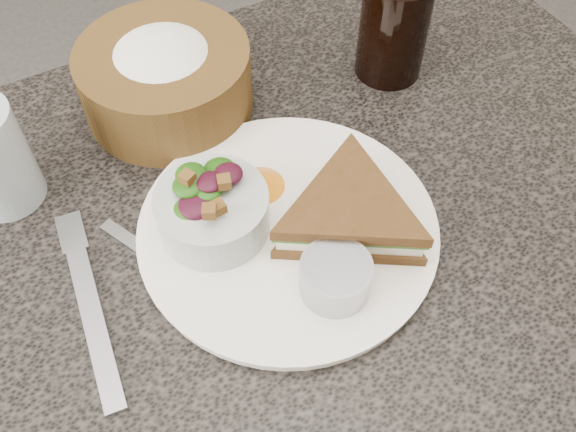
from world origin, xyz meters
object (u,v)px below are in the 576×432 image
(bread_basket, at_px, (164,70))
(dining_table, at_px, (282,362))
(sandwich, at_px, (350,213))
(cola_glass, at_px, (394,23))
(dinner_plate, at_px, (288,229))
(dressing_ramekin, at_px, (335,277))
(salad_bowl, at_px, (212,206))

(bread_basket, bearing_deg, dining_table, -80.45)
(sandwich, bearing_deg, cola_glass, 79.07)
(dining_table, height_order, bread_basket, bread_basket)
(sandwich, relative_size, cola_glass, 1.24)
(dinner_plate, bearing_deg, sandwich, -30.14)
(dining_table, bearing_deg, bread_basket, 99.55)
(dinner_plate, bearing_deg, dining_table, 88.39)
(dressing_ramekin, relative_size, cola_glass, 0.48)
(sandwich, height_order, cola_glass, cola_glass)
(dinner_plate, xyz_separation_m, bread_basket, (-0.04, 0.24, 0.05))
(dining_table, distance_m, sandwich, 0.42)
(dressing_ramekin, relative_size, bread_basket, 0.34)
(dining_table, distance_m, salad_bowl, 0.43)
(dinner_plate, distance_m, sandwich, 0.07)
(dining_table, height_order, sandwich, sandwich)
(dining_table, relative_size, bread_basket, 4.98)
(dining_table, xyz_separation_m, dinner_plate, (-0.00, -0.02, 0.38))
(bread_basket, bearing_deg, salad_bowl, -98.90)
(dinner_plate, xyz_separation_m, sandwich, (0.05, -0.03, 0.03))
(salad_bowl, distance_m, dressing_ramekin, 0.14)
(dinner_plate, height_order, bread_basket, bread_basket)
(dinner_plate, relative_size, cola_glass, 2.16)
(dining_table, height_order, cola_glass, cola_glass)
(dinner_plate, height_order, sandwich, sandwich)
(dining_table, distance_m, cola_glass, 0.52)
(dinner_plate, distance_m, cola_glass, 0.29)
(dressing_ramekin, xyz_separation_m, bread_basket, (-0.04, 0.32, 0.02))
(bread_basket, height_order, cola_glass, cola_glass)
(dinner_plate, relative_size, bread_basket, 1.53)
(sandwich, relative_size, dressing_ramekin, 2.60)
(dining_table, distance_m, dressing_ramekin, 0.42)
(dressing_ramekin, bearing_deg, bread_basket, 96.94)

